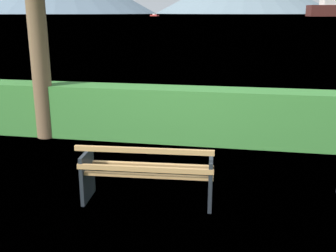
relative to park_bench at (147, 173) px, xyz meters
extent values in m
plane|color=#4C6B33|center=(0.00, 0.06, -0.43)|extent=(1400.00, 1400.00, 0.00)
plane|color=#7A99A8|center=(0.00, 307.68, -0.43)|extent=(620.00, 620.00, 0.00)
cube|color=tan|center=(0.01, -0.13, 0.02)|extent=(1.75, 0.18, 0.04)
cube|color=tan|center=(0.00, 0.06, 0.02)|extent=(1.75, 0.18, 0.04)
cube|color=tan|center=(-0.02, 0.25, 0.02)|extent=(1.75, 0.18, 0.04)
cube|color=tan|center=(0.01, -0.21, 0.14)|extent=(1.75, 0.16, 0.06)
cube|color=tan|center=(0.02, -0.25, 0.41)|extent=(1.75, 0.16, 0.06)
cube|color=#1E2328|center=(-0.83, -0.01, -0.09)|extent=(0.08, 0.51, 0.68)
cube|color=#1E2328|center=(0.83, 0.09, -0.09)|extent=(0.08, 0.51, 0.68)
cube|color=#387A33|center=(0.00, 2.78, 0.10)|extent=(13.90, 0.65, 1.06)
cylinder|color=brown|center=(-2.73, 2.55, 1.37)|extent=(0.36, 0.36, 3.59)
cube|color=#B2332D|center=(-51.61, 240.52, -0.02)|extent=(6.50, 6.15, 0.81)
cube|color=beige|center=(-51.61, 240.52, 0.69)|extent=(2.80, 2.72, 0.63)
camera|label=1|loc=(1.15, -4.81, 2.05)|focal=43.12mm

